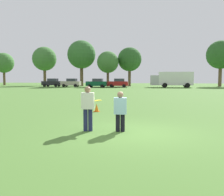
% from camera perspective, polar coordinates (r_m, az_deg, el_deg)
% --- Properties ---
extents(ground_plane, '(163.31, 163.31, 0.00)m').
position_cam_1_polar(ground_plane, '(9.02, 5.66, -8.07)').
color(ground_plane, '#47702D').
extents(player_thrower, '(0.51, 0.35, 1.67)m').
position_cam_1_polar(player_thrower, '(9.19, -5.63, -1.86)').
color(player_thrower, '#1E234C').
rests_on(player_thrower, ground).
extents(player_defender, '(0.49, 0.32, 1.49)m').
position_cam_1_polar(player_defender, '(9.09, 1.93, -2.66)').
color(player_defender, black).
rests_on(player_defender, ground).
extents(frisbee, '(0.27, 0.27, 0.06)m').
position_cam_1_polar(frisbee, '(9.25, -3.26, -0.57)').
color(frisbee, yellow).
extents(traffic_cone, '(0.32, 0.32, 0.48)m').
position_cam_1_polar(traffic_cone, '(14.51, -3.58, -2.27)').
color(traffic_cone, '#D8590C').
rests_on(traffic_cone, ground).
extents(parked_car_near_left, '(4.29, 2.38, 1.82)m').
position_cam_1_polar(parked_car_near_left, '(56.51, -13.74, 3.51)').
color(parked_car_near_left, black).
rests_on(parked_car_near_left, ground).
extents(parked_car_mid_left, '(4.29, 2.38, 1.82)m').
position_cam_1_polar(parked_car_mid_left, '(54.45, -9.48, 3.54)').
color(parked_car_mid_left, '#B7AD99').
rests_on(parked_car_mid_left, ground).
extents(parked_car_center, '(4.29, 2.38, 1.82)m').
position_cam_1_polar(parked_car_center, '(50.82, -3.54, 3.51)').
color(parked_car_center, '#0C4C2D').
rests_on(parked_car_center, ground).
extents(parked_car_mid_right, '(4.29, 2.38, 1.82)m').
position_cam_1_polar(parked_car_mid_right, '(51.39, 1.49, 3.53)').
color(parked_car_mid_right, maroon).
rests_on(parked_car_mid_right, ground).
extents(box_truck, '(8.61, 3.29, 3.18)m').
position_cam_1_polar(box_truck, '(52.08, 13.82, 4.32)').
color(box_truck, white).
rests_on(box_truck, ground).
extents(tree_west_maple, '(5.28, 5.28, 8.58)m').
position_cam_1_polar(tree_west_maple, '(71.91, -23.81, 7.44)').
color(tree_west_maple, brown).
rests_on(tree_west_maple, ground).
extents(tree_center_elm, '(6.00, 6.00, 9.75)m').
position_cam_1_polar(tree_center_elm, '(64.87, -15.40, 8.72)').
color(tree_center_elm, brown).
rests_on(tree_center_elm, ground).
extents(tree_east_birch, '(6.65, 6.65, 10.80)m').
position_cam_1_polar(tree_east_birch, '(59.51, -7.10, 9.93)').
color(tree_east_birch, brown).
rests_on(tree_east_birch, ground).
extents(tree_east_oak, '(4.94, 4.94, 8.02)m').
position_cam_1_polar(tree_east_oak, '(56.77, -0.98, 8.28)').
color(tree_east_oak, brown).
rests_on(tree_east_oak, ground).
extents(tree_far_east_pine, '(5.61, 5.61, 9.11)m').
position_cam_1_polar(tree_far_east_pine, '(58.59, 4.10, 8.90)').
color(tree_far_east_pine, brown).
rests_on(tree_far_east_pine, ground).
extents(tree_far_west_pine, '(6.41, 6.41, 10.41)m').
position_cam_1_polar(tree_far_west_pine, '(61.65, 23.91, 9.13)').
color(tree_far_west_pine, brown).
rests_on(tree_far_west_pine, ground).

